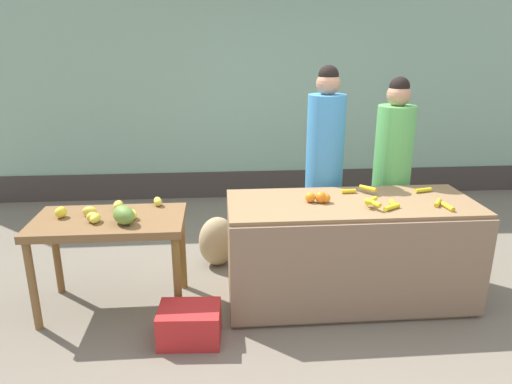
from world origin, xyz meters
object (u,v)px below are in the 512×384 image
object	(u,v)px
vendor_woman_blue_shirt	(324,169)
produce_sack	(217,241)
vendor_woman_green_shirt	(391,175)
produce_crate	(190,324)

from	to	relation	value
vendor_woman_blue_shirt	produce_sack	size ratio (longest dim) A/B	3.88
vendor_woman_green_shirt	produce_sack	bearing A→B (deg)	176.48
vendor_woman_green_shirt	produce_crate	distance (m)	2.27
produce_sack	produce_crate	bearing A→B (deg)	-99.70
vendor_woman_blue_shirt	produce_crate	distance (m)	1.85
vendor_woman_green_shirt	produce_sack	xyz separation A→B (m)	(-1.62, 0.10, -0.65)
vendor_woman_green_shirt	produce_sack	size ratio (longest dim) A/B	3.67
vendor_woman_blue_shirt	vendor_woman_green_shirt	xyz separation A→B (m)	(0.62, -0.05, -0.05)
vendor_woman_blue_shirt	produce_sack	xyz separation A→B (m)	(-1.00, 0.05, -0.71)
vendor_woman_blue_shirt	vendor_woman_green_shirt	world-z (taller)	vendor_woman_blue_shirt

